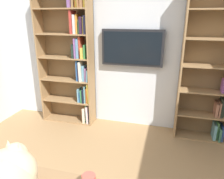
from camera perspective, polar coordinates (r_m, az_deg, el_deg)
name	(u,v)px	position (r m, az deg, el deg)	size (l,w,h in m)	color
wall_back	(136,43)	(3.29, 6.48, 12.48)	(4.52, 0.06, 2.70)	silver
bookshelf_left	(221,70)	(3.21, 27.43, 4.72)	(0.85, 0.28, 2.18)	#937047
bookshelf_right	(73,56)	(3.45, -10.60, 9.01)	(0.89, 0.28, 2.21)	#937047
wall_mounted_tv	(132,48)	(3.23, 5.46, 11.13)	(0.93, 0.07, 0.54)	black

